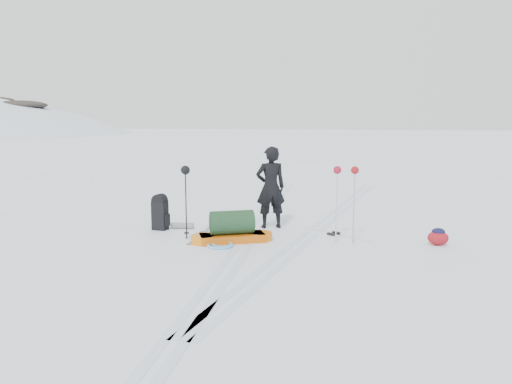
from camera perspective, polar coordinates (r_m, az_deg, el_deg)
ground at (r=10.50m, az=-0.77°, el=-5.34°), size 200.00×200.00×0.00m
ski_tracks at (r=11.21m, az=3.36°, el=-4.44°), size 3.38×17.97×0.01m
skier at (r=11.36m, az=1.68°, el=0.53°), size 0.81×0.70×1.87m
pulk_sled at (r=10.19m, az=-2.76°, el=-4.34°), size 1.72×1.18×0.64m
expedition_rucksack at (r=11.44m, az=-10.60°, el=-2.39°), size 0.88×0.46×0.82m
ski_poles_black at (r=10.40m, az=-8.06°, el=1.48°), size 0.19×0.21×1.53m
ski_poles_silver at (r=10.04m, az=10.23°, el=1.48°), size 0.50×0.19×1.56m
touring_skis_grey at (r=10.82m, az=-5.87°, el=-4.88°), size 0.33×1.74×0.06m
touring_skis_white at (r=10.89m, az=8.85°, el=-4.85°), size 1.63×1.23×0.07m
rope_coil at (r=9.87m, az=-4.04°, el=-6.07°), size 0.63×0.63×0.06m
small_daypack at (r=10.56m, az=20.09°, el=-4.84°), size 0.46×0.38×0.35m
thermos_pair at (r=11.63m, az=-4.74°, el=-3.36°), size 0.18×0.26×0.27m
stuff_sack at (r=11.43m, az=-2.66°, el=-3.59°), size 0.45×0.39×0.23m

